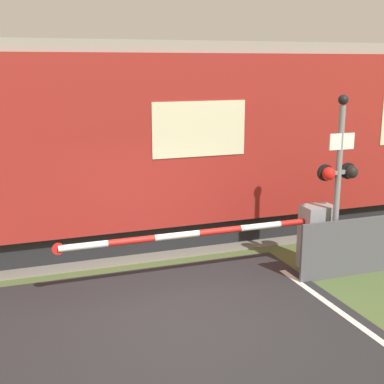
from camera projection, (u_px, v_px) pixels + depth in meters
The scene contains 5 objects.
ground_plane at pixel (178, 314), 8.49m from camera, with size 80.00×80.00×0.00m, color #4C6033.
track_bed at pixel (123, 238), 12.09m from camera, with size 36.00×3.20×0.13m.
train at pixel (178, 140), 12.01m from camera, with size 19.69×2.75×4.31m.
crossing_barrier at pixel (300, 236), 10.13m from camera, with size 5.24×0.44×1.25m.
signal_post at pixel (339, 175), 9.66m from camera, with size 0.78×0.26×3.34m.
Camera 1 is at (-2.44, -7.41, 3.88)m, focal length 50.00 mm.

